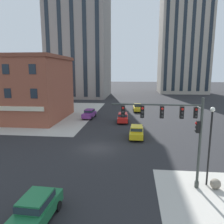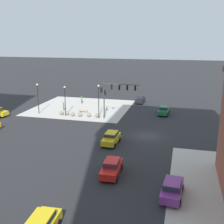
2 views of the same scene
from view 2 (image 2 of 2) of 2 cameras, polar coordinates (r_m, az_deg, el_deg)
The scene contains 20 objects.
ground_plane at distance 43.09m, azimuth 7.26°, elevation -4.81°, with size 320.00×320.00×0.00m, color #262628.
sidewalk_corner_slab at distance 60.37m, azimuth -6.15°, elevation 0.94°, with size 20.00×19.00×0.02m, color #B7B2A8.
traffic_signal_main at distance 50.45m, azimuth 0.10°, elevation 3.90°, with size 6.77×2.09×7.00m.
bollard_sphere_curb_a at distance 52.44m, azimuth -3.05°, elevation -0.68°, with size 0.79×0.79×0.79m, color gray.
bollard_sphere_curb_b at distance 52.90m, azimuth -4.73°, elevation -0.57°, with size 0.79×0.79×0.79m, color gray.
bollard_sphere_curb_c at distance 53.31m, azimuth -6.52°, elevation -0.50°, with size 0.79×0.79×0.79m, color gray.
bollard_sphere_curb_d at distance 53.68m, azimuth -8.04°, elevation -0.44°, with size 0.79×0.79×0.79m, color gray.
bollard_sphere_curb_e at distance 54.57m, azimuth -9.16°, elevation -0.24°, with size 0.79×0.79×0.79m, color gray.
bollard_sphere_curb_f at distance 54.90m, azimuth -10.23°, elevation -0.19°, with size 0.79×0.79×0.79m, color gray.
bench_near_signal at distance 56.14m, azimuth -5.95°, elevation 0.23°, with size 1.82×0.55×0.49m.
pedestrian_near_bench at distance 64.12m, azimuth -6.18°, elevation 2.62°, with size 0.39×0.44×1.64m.
pedestrian_at_curb at distance 58.21m, azimuth -9.81°, elevation 1.31°, with size 0.41×0.42×1.75m.
street_lamp_corner_near at distance 51.02m, azimuth -2.74°, elevation 2.87°, with size 0.36×0.36×6.25m.
street_lamp_mid_sidewalk at distance 53.53m, azimuth -9.56°, elevation 2.94°, with size 0.36×0.36×5.72m.
street_lamp_corner_far at distance 56.32m, azimuth -14.88°, elevation 3.33°, with size 0.36×0.36×5.91m.
car_main_northbound_near at distance 55.11m, azimuth 10.52°, elevation 0.42°, with size 2.03×4.47×1.68m.
car_main_northbound_far at distance 30.80m, azimuth -0.07°, elevation -11.09°, with size 2.02×4.46×1.68m.
car_cross_westbound at distance 64.41m, azimuth 5.76°, elevation 2.66°, with size 1.92×4.42×1.68m.
car_main_mid at distance 39.32m, azimuth -0.14°, elevation -5.21°, with size 1.97×4.44×1.68m.
car_cross_far at distance 27.44m, azimuth 12.16°, elevation -14.91°, with size 2.14×4.52×1.68m.
Camera 2 is at (-4.76, 40.34, 14.36)m, focal length 44.88 mm.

